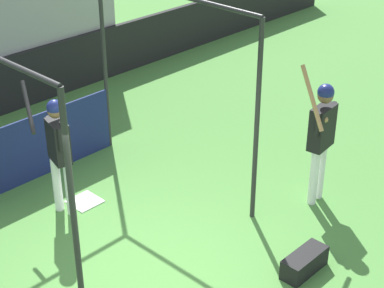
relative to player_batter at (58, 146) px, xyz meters
name	(u,v)px	position (x,y,z in m)	size (l,w,h in m)	color
ground_plane	(154,278)	(-0.14, -2.06, -1.10)	(60.00, 60.00, 0.00)	#477F38
batting_cage	(55,117)	(0.28, 0.43, 0.21)	(3.16, 3.31, 3.03)	#282828
home_plate	(85,201)	(0.36, -0.01, -1.09)	(0.44, 0.44, 0.02)	white
player_batter	(58,146)	(0.00, 0.00, 0.00)	(0.57, 0.91, 1.95)	white
player_waiting	(321,131)	(2.81, -2.52, 0.08)	(0.79, 0.58, 2.24)	white
equipment_bag	(304,263)	(1.30, -3.38, -0.96)	(0.70, 0.28, 0.28)	black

